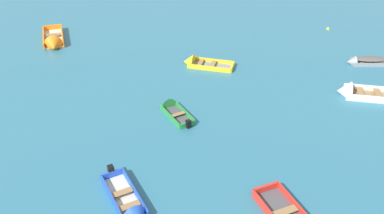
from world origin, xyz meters
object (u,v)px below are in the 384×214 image
Objects in this scene: rowboat_white_cluster_outer at (357,93)px; mooring_buoy_between_boats_left at (328,29)px; rowboat_grey_far_right at (364,61)px; rowboat_yellow_center at (197,63)px; rowboat_green_far_left at (172,109)px; rowboat_blue_back_row_left at (130,208)px; rowboat_orange_far_back at (54,42)px.

rowboat_white_cluster_outer is 14.17× the size of mooring_buoy_between_boats_left.
rowboat_white_cluster_outer is 5.02m from rowboat_grey_far_right.
rowboat_green_far_left is at bearing -116.73° from rowboat_yellow_center.
rowboat_green_far_left is at bearing -147.25° from mooring_buoy_between_boats_left.
mooring_buoy_between_boats_left is at bearing 70.83° from rowboat_white_cluster_outer.
mooring_buoy_between_boats_left is (18.90, 17.75, -0.19)m from rowboat_blue_back_row_left.
rowboat_grey_far_right reaches higher than mooring_buoy_between_boats_left.
rowboat_blue_back_row_left reaches higher than rowboat_grey_far_right.
rowboat_blue_back_row_left is 0.83× the size of rowboat_orange_far_back.
mooring_buoy_between_boats_left is (0.78, 6.84, -0.25)m from rowboat_grey_far_right.
rowboat_blue_back_row_left reaches higher than rowboat_green_far_left.
mooring_buoy_between_boats_left is at bearing 43.20° from rowboat_blue_back_row_left.
rowboat_orange_far_back is 1.47× the size of rowboat_grey_far_right.
rowboat_yellow_center is 0.87× the size of rowboat_white_cluster_outer.
rowboat_grey_far_right is at bearing 12.36° from rowboat_green_far_left.
rowboat_yellow_center is 12.30m from rowboat_grey_far_right.
rowboat_white_cluster_outer is at bearing -126.60° from rowboat_grey_far_right.
rowboat_green_far_left is 0.79× the size of rowboat_blue_back_row_left.
rowboat_green_far_left is 0.97× the size of rowboat_grey_far_right.
rowboat_green_far_left is 15.29m from rowboat_grey_far_right.
rowboat_yellow_center is at bearing -29.74° from rowboat_orange_far_back.
rowboat_orange_far_back is at bearing 159.52° from rowboat_grey_far_right.
rowboat_blue_back_row_left is at bearing -77.10° from rowboat_orange_far_back.
rowboat_grey_far_right is at bearing -20.48° from rowboat_orange_far_back.
rowboat_grey_far_right is at bearing -11.38° from rowboat_yellow_center.
rowboat_orange_far_back is at bearing 147.51° from rowboat_white_cluster_outer.
rowboat_yellow_center reaches higher than rowboat_blue_back_row_left.
rowboat_orange_far_back is 15.29× the size of mooring_buoy_between_boats_left.
rowboat_orange_far_back reaches higher than mooring_buoy_between_boats_left.
rowboat_grey_far_right is (22.55, -8.42, 0.01)m from rowboat_orange_far_back.
rowboat_green_far_left is 0.71× the size of rowboat_white_cluster_outer.
mooring_buoy_between_boats_left is (3.78, 10.87, -0.21)m from rowboat_white_cluster_outer.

